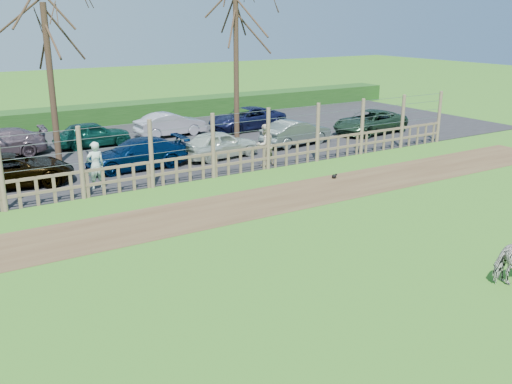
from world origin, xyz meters
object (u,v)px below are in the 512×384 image
car_5 (296,132)px  car_10 (92,134)px  visitor_a (96,166)px  visitor_b (265,145)px  tree_mid (47,45)px  crow (334,176)px  car_12 (247,119)px  car_6 (370,122)px  car_3 (137,154)px  car_2 (12,170)px  car_11 (170,124)px  tree_right (236,32)px  car_4 (220,144)px

car_5 → car_10: (-8.42, 4.76, 0.00)m
visitor_a → car_5: 10.60m
visitor_b → tree_mid: bearing=-41.6°
crow → car_12: bearing=77.9°
car_6 → car_10: size_ratio=1.23×
crow → car_3: size_ratio=0.06×
car_5 → car_6: bearing=-94.0°
car_2 → car_11: size_ratio=1.19×
car_3 → car_10: 5.01m
car_6 → car_3: bearing=-94.3°
tree_right → car_2: tree_right is taller
tree_mid → car_11: size_ratio=1.87×
crow → car_10: bearing=121.1°
tree_mid → visitor_b: tree_mid is taller
tree_mid → crow: (8.37, -8.06, -4.77)m
tree_right → visitor_a: (-8.81, -5.24, -4.34)m
car_6 → car_11: 10.46m
visitor_b → car_5: (3.41, 2.54, -0.26)m
car_12 → car_4: bearing=-44.1°
car_2 → visitor_b: bearing=-97.1°
tree_mid → car_10: (2.13, 2.27, -4.23)m
visitor_a → car_12: size_ratio=0.40×
tree_mid → car_10: size_ratio=1.94×
car_2 → car_10: size_ratio=1.23×
visitor_b → car_11: visitor_b is taller
visitor_b → car_11: bearing=-90.3°
car_5 → car_11: 6.71m
crow → car_12: 10.42m
tree_mid → car_5: tree_mid is taller
car_12 → visitor_a: bearing=-59.5°
tree_mid → car_5: 11.64m
tree_right → car_4: bearing=-129.7°
visitor_b → crow: bearing=105.7°
car_2 → car_11: 10.21m
tree_mid → car_12: size_ratio=1.58×
tree_mid → car_10: bearing=46.8°
car_6 → tree_right: bearing=-119.2°
tree_right → car_10: 8.46m
visitor_a → car_2: (-2.50, 1.97, -0.26)m
car_2 → car_6: same height
visitor_a → car_4: 6.28m
tree_right → crow: tree_right is taller
tree_right → visitor_a: bearing=-149.3°
car_5 → visitor_b: bearing=119.6°
car_2 → car_6: size_ratio=1.00×
car_6 → car_10: bearing=-115.1°
car_6 → car_4: bearing=-92.5°
visitor_a → crow: visitor_a is taller
tree_right → car_6: bearing=-22.7°
car_2 → car_10: 6.71m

